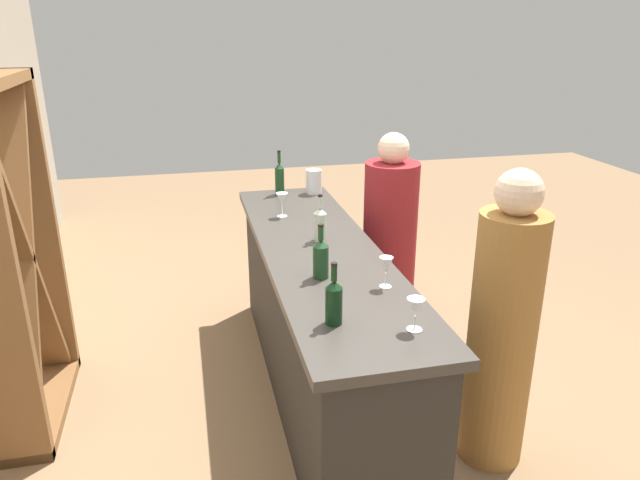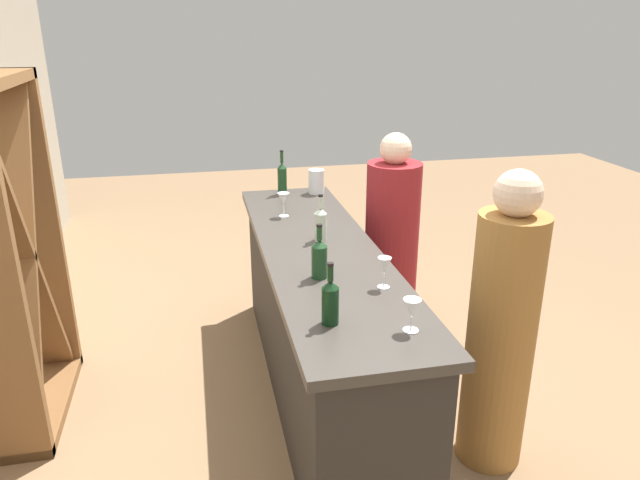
{
  "view_description": "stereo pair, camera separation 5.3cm",
  "coord_description": "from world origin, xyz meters",
  "px_view_note": "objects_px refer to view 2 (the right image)",
  "views": [
    {
      "loc": [
        -3.06,
        0.71,
        2.18
      ],
      "look_at": [
        0.0,
        0.0,
        1.01
      ],
      "focal_mm": 33.09,
      "sensor_mm": 36.0,
      "label": 1
    },
    {
      "loc": [
        -3.07,
        0.66,
        2.18
      ],
      "look_at": [
        0.0,
        0.0,
        1.01
      ],
      "focal_mm": 33.09,
      "sensor_mm": 36.0,
      "label": 2
    }
  ],
  "objects_px": {
    "wine_glass_near_center": "(412,309)",
    "water_pitcher": "(316,181)",
    "wine_rack": "(17,258)",
    "wine_bottle_second_left_olive_green": "(319,258)",
    "wine_bottle_second_right_olive_green": "(282,178)",
    "wine_glass_near_right": "(284,199)",
    "person_left_guest": "(391,245)",
    "wine_bottle_leftmost_dark_green": "(330,301)",
    "person_center_guest": "(501,334)",
    "wine_bottle_center_clear_pale": "(320,223)",
    "wine_glass_near_left": "(384,266)"
  },
  "relations": [
    {
      "from": "water_pitcher",
      "to": "wine_glass_near_center",
      "type": "bearing_deg",
      "value": 178.71
    },
    {
      "from": "water_pitcher",
      "to": "person_center_guest",
      "type": "height_order",
      "value": "person_center_guest"
    },
    {
      "from": "wine_bottle_second_left_olive_green",
      "to": "water_pitcher",
      "type": "relative_size",
      "value": 1.57
    },
    {
      "from": "wine_rack",
      "to": "wine_bottle_second_left_olive_green",
      "type": "xyz_separation_m",
      "value": [
        -0.59,
        -1.56,
        0.1
      ]
    },
    {
      "from": "water_pitcher",
      "to": "person_left_guest",
      "type": "bearing_deg",
      "value": -135.57
    },
    {
      "from": "wine_bottle_leftmost_dark_green",
      "to": "wine_bottle_second_left_olive_green",
      "type": "bearing_deg",
      "value": -6.69
    },
    {
      "from": "wine_glass_near_left",
      "to": "person_left_guest",
      "type": "distance_m",
      "value": 1.4
    },
    {
      "from": "wine_bottle_second_right_olive_green",
      "to": "wine_glass_near_left",
      "type": "xyz_separation_m",
      "value": [
        -1.75,
        -0.23,
        -0.02
      ]
    },
    {
      "from": "wine_bottle_leftmost_dark_green",
      "to": "wine_bottle_center_clear_pale",
      "type": "relative_size",
      "value": 1.0
    },
    {
      "from": "wine_rack",
      "to": "wine_glass_near_center",
      "type": "relative_size",
      "value": 13.28
    },
    {
      "from": "wine_rack",
      "to": "person_center_guest",
      "type": "xyz_separation_m",
      "value": [
        -0.94,
        -2.41,
        -0.24
      ]
    },
    {
      "from": "water_pitcher",
      "to": "wine_rack",
      "type": "bearing_deg",
      "value": 116.93
    },
    {
      "from": "person_center_guest",
      "to": "wine_bottle_leftmost_dark_green",
      "type": "bearing_deg",
      "value": 29.4
    },
    {
      "from": "wine_glass_near_center",
      "to": "wine_rack",
      "type": "bearing_deg",
      "value": 56.5
    },
    {
      "from": "wine_glass_near_center",
      "to": "person_center_guest",
      "type": "bearing_deg",
      "value": -65.36
    },
    {
      "from": "wine_glass_near_center",
      "to": "person_center_guest",
      "type": "height_order",
      "value": "person_center_guest"
    },
    {
      "from": "wine_glass_near_right",
      "to": "water_pitcher",
      "type": "height_order",
      "value": "water_pitcher"
    },
    {
      "from": "wine_bottle_center_clear_pale",
      "to": "wine_glass_near_center",
      "type": "bearing_deg",
      "value": -173.08
    },
    {
      "from": "wine_bottle_second_right_olive_green",
      "to": "person_left_guest",
      "type": "relative_size",
      "value": 0.22
    },
    {
      "from": "person_center_guest",
      "to": "wine_bottle_second_right_olive_green",
      "type": "bearing_deg",
      "value": -46.57
    },
    {
      "from": "person_center_guest",
      "to": "wine_bottle_center_clear_pale",
      "type": "bearing_deg",
      "value": -29.46
    },
    {
      "from": "wine_bottle_second_left_olive_green",
      "to": "wine_bottle_center_clear_pale",
      "type": "height_order",
      "value": "wine_bottle_second_left_olive_green"
    },
    {
      "from": "wine_bottle_second_left_olive_green",
      "to": "person_center_guest",
      "type": "height_order",
      "value": "person_center_guest"
    },
    {
      "from": "wine_bottle_leftmost_dark_green",
      "to": "wine_glass_near_right",
      "type": "xyz_separation_m",
      "value": [
        1.51,
        -0.04,
        0.01
      ]
    },
    {
      "from": "wine_glass_near_center",
      "to": "water_pitcher",
      "type": "distance_m",
      "value": 2.15
    },
    {
      "from": "wine_rack",
      "to": "person_center_guest",
      "type": "height_order",
      "value": "wine_rack"
    },
    {
      "from": "wine_bottle_leftmost_dark_green",
      "to": "wine_bottle_second_right_olive_green",
      "type": "distance_m",
      "value": 2.05
    },
    {
      "from": "wine_glass_near_center",
      "to": "person_left_guest",
      "type": "relative_size",
      "value": 0.1
    },
    {
      "from": "wine_bottle_second_left_olive_green",
      "to": "wine_bottle_second_right_olive_green",
      "type": "bearing_deg",
      "value": -1.91
    },
    {
      "from": "wine_bottle_second_right_olive_green",
      "to": "wine_glass_near_center",
      "type": "distance_m",
      "value": 2.19
    },
    {
      "from": "wine_bottle_center_clear_pale",
      "to": "wine_bottle_second_right_olive_green",
      "type": "xyz_separation_m",
      "value": [
        1.04,
        0.07,
        0.02
      ]
    },
    {
      "from": "wine_bottle_second_left_olive_green",
      "to": "wine_glass_near_center",
      "type": "relative_size",
      "value": 1.95
    },
    {
      "from": "wine_rack",
      "to": "person_center_guest",
      "type": "relative_size",
      "value": 1.24
    },
    {
      "from": "wine_bottle_leftmost_dark_green",
      "to": "water_pitcher",
      "type": "height_order",
      "value": "wine_bottle_leftmost_dark_green"
    },
    {
      "from": "wine_glass_near_left",
      "to": "wine_bottle_leftmost_dark_green",
      "type": "bearing_deg",
      "value": 131.67
    },
    {
      "from": "wine_glass_near_left",
      "to": "person_left_guest",
      "type": "relative_size",
      "value": 0.11
    },
    {
      "from": "wine_bottle_second_left_olive_green",
      "to": "wine_bottle_second_right_olive_green",
      "type": "distance_m",
      "value": 1.56
    },
    {
      "from": "wine_glass_near_right",
      "to": "person_left_guest",
      "type": "height_order",
      "value": "person_left_guest"
    },
    {
      "from": "wine_glass_near_right",
      "to": "wine_bottle_leftmost_dark_green",
      "type": "bearing_deg",
      "value": 178.65
    },
    {
      "from": "wine_bottle_leftmost_dark_green",
      "to": "person_left_guest",
      "type": "distance_m",
      "value": 1.8
    },
    {
      "from": "wine_bottle_second_left_olive_green",
      "to": "wine_bottle_second_right_olive_green",
      "type": "relative_size",
      "value": 0.86
    },
    {
      "from": "wine_glass_near_center",
      "to": "water_pitcher",
      "type": "bearing_deg",
      "value": -1.29
    },
    {
      "from": "wine_bottle_second_right_olive_green",
      "to": "water_pitcher",
      "type": "distance_m",
      "value": 0.26
    },
    {
      "from": "wine_bottle_leftmost_dark_green",
      "to": "wine_glass_near_center",
      "type": "height_order",
      "value": "wine_bottle_leftmost_dark_green"
    },
    {
      "from": "wine_bottle_second_left_olive_green",
      "to": "wine_glass_near_center",
      "type": "xyz_separation_m",
      "value": [
        -0.62,
        -0.26,
        -0.01
      ]
    },
    {
      "from": "wine_glass_near_right",
      "to": "person_left_guest",
      "type": "relative_size",
      "value": 0.11
    },
    {
      "from": "wine_bottle_leftmost_dark_green",
      "to": "wine_bottle_second_left_olive_green",
      "type": "xyz_separation_m",
      "value": [
        0.48,
        -0.06,
        0.0
      ]
    },
    {
      "from": "person_left_guest",
      "to": "wine_bottle_second_right_olive_green",
      "type": "bearing_deg",
      "value": -57.33
    },
    {
      "from": "wine_bottle_leftmost_dark_green",
      "to": "wine_bottle_second_right_olive_green",
      "type": "height_order",
      "value": "wine_bottle_second_right_olive_green"
    },
    {
      "from": "wine_bottle_second_right_olive_green",
      "to": "wine_glass_near_left",
      "type": "distance_m",
      "value": 1.76
    }
  ]
}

